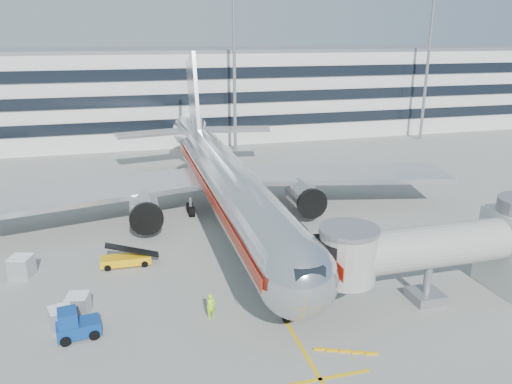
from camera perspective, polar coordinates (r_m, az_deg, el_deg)
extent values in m
plane|color=gray|center=(40.89, -0.15, -8.78)|extent=(180.00, 180.00, 0.00)
cube|color=#E2AD0B|center=(49.79, -3.14, -3.79)|extent=(0.25, 70.00, 0.01)
cube|color=#E2AD0B|center=(29.64, 7.34, -20.46)|extent=(6.00, 0.25, 0.01)
cylinder|color=silver|center=(46.54, -2.71, 0.14)|extent=(5.00, 36.00, 5.00)
sphere|color=silver|center=(30.49, 4.78, -9.80)|extent=(5.00, 5.00, 5.00)
cone|color=silver|center=(68.35, -6.93, 6.27)|extent=(5.00, 10.00, 5.00)
cube|color=black|center=(28.73, 5.86, -9.13)|extent=(1.80, 1.20, 0.90)
cube|color=#B7B7BC|center=(55.77, 9.20, 2.07)|extent=(24.95, 12.07, 0.50)
cube|color=#B7B7BC|center=(51.18, -18.43, -0.07)|extent=(24.95, 12.07, 0.50)
cylinder|color=#99999E|center=(51.17, 5.61, -0.63)|extent=(3.00, 4.20, 3.00)
cylinder|color=#99999E|center=(48.13, -12.54, -2.19)|extent=(3.00, 4.20, 3.00)
cylinder|color=black|center=(49.41, 6.42, -1.34)|extent=(3.10, 0.50, 3.10)
cylinder|color=black|center=(46.25, -12.40, -3.01)|extent=(3.10, 0.50, 3.10)
cube|color=#B7B7BC|center=(68.11, -7.14, 9.98)|extent=(0.45, 9.39, 13.72)
cube|color=#B7B7BC|center=(70.17, -2.60, 7.18)|extent=(10.41, 4.94, 0.35)
cube|color=#B7B7BC|center=(68.67, -11.65, 6.60)|extent=(10.41, 4.94, 0.35)
cylinder|color=gray|center=(33.75, 3.46, -13.26)|extent=(0.24, 0.24, 1.80)
cylinder|color=black|center=(33.98, 3.44, -13.91)|extent=(0.35, 0.90, 0.90)
cylinder|color=gray|center=(53.79, -0.72, -0.97)|extent=(0.30, 0.30, 2.00)
cylinder|color=gray|center=(52.65, -7.48, -1.54)|extent=(0.30, 0.30, 2.00)
cube|color=#B4200C|center=(47.03, 0.29, 0.73)|extent=(0.06, 38.00, 0.90)
cube|color=#B4200C|center=(46.00, -5.78, 0.25)|extent=(0.06, 38.00, 0.90)
cylinder|color=#A8A8A3|center=(36.66, 19.41, -5.89)|extent=(13.00, 3.00, 3.00)
cylinder|color=#A8A8A3|center=(33.64, 10.42, -7.28)|extent=(3.80, 3.80, 3.40)
cylinder|color=gray|center=(32.90, 10.60, -4.28)|extent=(4.00, 4.00, 0.30)
cube|color=black|center=(33.14, 8.37, -7.57)|extent=(1.40, 2.60, 2.60)
cylinder|color=gray|center=(37.73, 19.00, -9.51)|extent=(0.56, 0.56, 3.20)
cube|color=gray|center=(38.30, 18.81, -11.18)|extent=(2.20, 2.20, 0.70)
cylinder|color=black|center=(37.84, 17.66, -11.43)|extent=(0.35, 0.70, 0.70)
cylinder|color=black|center=(38.78, 19.94, -10.93)|extent=(0.35, 0.70, 0.70)
cube|color=silver|center=(94.43, -9.47, 10.98)|extent=(150.00, 24.00, 15.00)
cube|color=black|center=(83.02, -8.45, 7.68)|extent=(150.00, 0.30, 1.80)
cube|color=black|center=(82.43, -8.58, 10.41)|extent=(150.00, 0.30, 1.80)
cube|color=black|center=(82.03, -8.71, 13.18)|extent=(150.00, 0.30, 1.80)
cube|color=gray|center=(93.86, -9.72, 15.71)|extent=(150.00, 24.00, 0.60)
cylinder|color=gray|center=(79.49, -2.49, 13.59)|extent=(0.50, 0.50, 25.00)
cylinder|color=gray|center=(93.07, 18.98, 13.28)|extent=(0.50, 0.50, 25.00)
cube|color=#EBA909|center=(42.59, -14.63, -7.52)|extent=(4.04, 1.54, 0.64)
cube|color=black|center=(42.26, -14.72, -6.51)|extent=(4.23, 1.09, 1.40)
cylinder|color=black|center=(43.34, -16.55, -7.57)|extent=(0.55, 0.27, 0.55)
cylinder|color=black|center=(42.18, -16.60, -8.29)|extent=(0.55, 0.27, 0.55)
cylinder|color=black|center=(43.25, -12.67, -7.30)|extent=(0.55, 0.27, 0.55)
cylinder|color=black|center=(42.09, -12.61, -8.02)|extent=(0.55, 0.27, 0.55)
cube|color=navy|center=(34.25, -19.62, -14.44)|extent=(2.82, 1.86, 0.84)
cube|color=navy|center=(33.81, -20.74, -13.35)|extent=(1.32, 1.55, 1.03)
cube|color=black|center=(33.65, -20.80, -12.86)|extent=(1.20, 1.36, 0.09)
cylinder|color=black|center=(34.99, -21.08, -14.42)|extent=(0.69, 0.37, 0.66)
cylinder|color=black|center=(33.79, -20.94, -15.64)|extent=(0.69, 0.37, 0.66)
cylinder|color=black|center=(35.02, -18.25, -14.06)|extent=(0.69, 0.37, 0.66)
cylinder|color=black|center=(33.82, -17.99, -15.26)|extent=(0.69, 0.37, 0.66)
cube|color=#B9BCC1|center=(35.40, -21.36, -13.32)|extent=(1.73, 1.73, 1.44)
cube|color=white|center=(35.04, -21.49, -12.28)|extent=(1.73, 1.73, 0.05)
cube|color=#B9BCC1|center=(43.42, -25.21, -7.76)|extent=(1.97, 1.97, 1.63)
cube|color=white|center=(43.09, -25.36, -6.75)|extent=(1.97, 1.97, 0.06)
cube|color=#B9BCC1|center=(36.53, -19.65, -12.09)|extent=(1.65, 1.65, 1.44)
cube|color=white|center=(36.18, -19.77, -11.07)|extent=(1.65, 1.65, 0.05)
imported|color=#AEFF1A|center=(34.20, -5.16, -12.89)|extent=(0.73, 0.57, 1.75)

